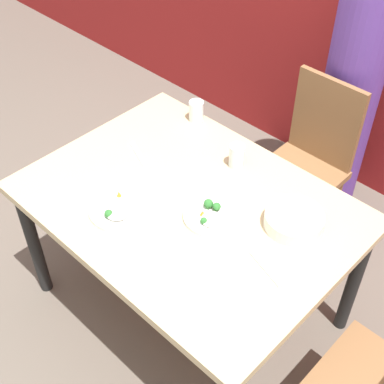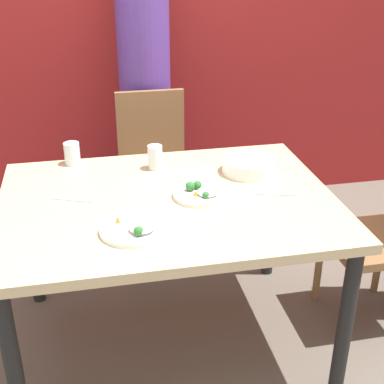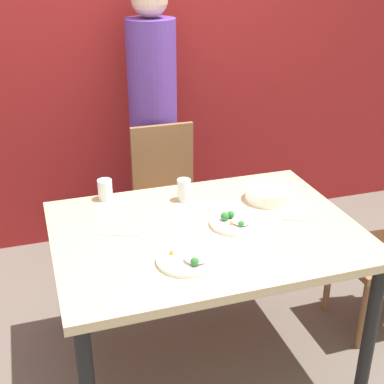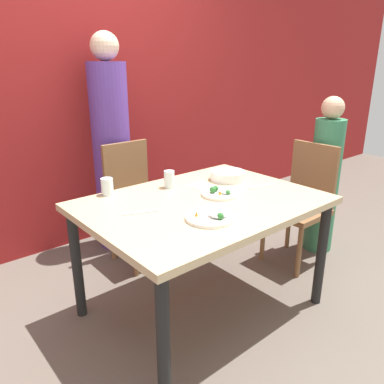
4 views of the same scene
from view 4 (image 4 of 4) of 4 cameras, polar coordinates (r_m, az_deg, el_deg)
ground_plane at (r=2.51m, az=1.50°, el=-17.16°), size 10.00×10.00×0.00m
wall_back at (r=3.24m, az=-16.23°, el=16.03°), size 10.00×0.06×2.70m
dining_table at (r=2.18m, az=1.65°, el=-3.15°), size 1.34×0.99×0.73m
chair_adult_spot at (r=2.90m, az=-8.66°, el=-1.15°), size 0.40×0.40×0.92m
chair_child_spot at (r=2.97m, az=16.47°, el=-1.28°), size 0.40×0.40×0.92m
person_adult at (r=3.08m, az=-12.09°, el=5.95°), size 0.30×0.30×1.71m
person_child at (r=3.17m, az=19.49°, el=1.61°), size 0.23×0.23×1.25m
bowl_curry at (r=2.53m, az=5.46°, el=2.58°), size 0.23×0.23×0.06m
plate_rice_adult at (r=2.23m, az=4.33°, el=-0.17°), size 0.22×0.22×0.06m
plate_rice_child at (r=1.89m, az=3.00°, el=-3.81°), size 0.25×0.25×0.05m
glass_water_tall at (r=2.28m, az=-12.80°, el=0.82°), size 0.07×0.07×0.10m
glass_water_short at (r=2.36m, az=-3.49°, el=1.96°), size 0.07×0.07×0.11m
napkin_folded at (r=2.39m, az=1.38°, el=0.93°), size 0.14×0.14×0.01m
fork_steel at (r=2.43m, az=10.55°, el=0.88°), size 0.18×0.07×0.01m
spoon_steel at (r=1.99m, az=-7.81°, el=-3.12°), size 0.17×0.09×0.01m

